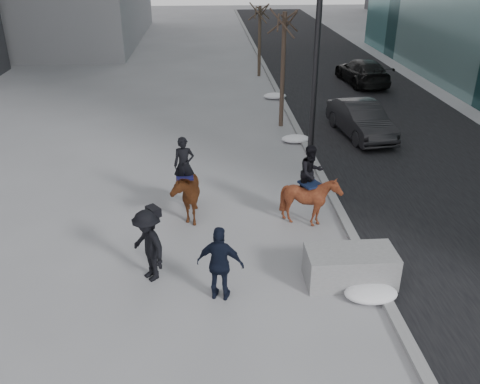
{
  "coord_description": "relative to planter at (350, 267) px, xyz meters",
  "views": [
    {
      "loc": [
        -0.76,
        -10.05,
        6.98
      ],
      "look_at": [
        0.0,
        1.2,
        1.5
      ],
      "focal_mm": 38.0,
      "sensor_mm": 36.0,
      "label": 1
    }
  ],
  "objects": [
    {
      "name": "car_near",
      "position": [
        3.03,
        9.81,
        0.28
      ],
      "size": [
        1.99,
        4.33,
        1.37
      ],
      "primitive_type": "imported",
      "rotation": [
        0.0,
        0.0,
        0.13
      ],
      "color": "black",
      "rests_on": "ground"
    },
    {
      "name": "curb",
      "position": [
        0.61,
        10.6,
        -0.34
      ],
      "size": [
        0.25,
        90.0,
        0.12
      ],
      "primitive_type": "cube",
      "color": "gray",
      "rests_on": "ground"
    },
    {
      "name": "tree_far",
      "position": [
        0.01,
        20.62,
        1.79
      ],
      "size": [
        1.2,
        1.2,
        4.38
      ],
      "primitive_type": null,
      "color": "#32261D",
      "rests_on": "ground"
    },
    {
      "name": "car_far",
      "position": [
        5.55,
        18.32,
        0.28
      ],
      "size": [
        2.28,
        4.84,
        1.37
      ],
      "primitive_type": "imported",
      "rotation": [
        0.0,
        0.0,
        3.22
      ],
      "color": "black",
      "rests_on": "ground"
    },
    {
      "name": "snow_piles",
      "position": [
        0.31,
        7.88,
        -0.26
      ],
      "size": [
        1.17,
        16.97,
        0.3
      ],
      "color": "white",
      "rests_on": "ground"
    },
    {
      "name": "camera_crew",
      "position": [
        -4.56,
        0.45,
        0.48
      ],
      "size": [
        1.19,
        1.3,
        1.75
      ],
      "color": "black",
      "rests_on": "ground"
    },
    {
      "name": "feeder",
      "position": [
        -2.96,
        -0.39,
        0.48
      ],
      "size": [
        1.1,
        0.98,
        1.75
      ],
      "color": "black",
      "rests_on": "ground"
    },
    {
      "name": "lamppost",
      "position": [
        0.21,
        5.88,
        4.59
      ],
      "size": [
        0.25,
        1.47,
        9.09
      ],
      "color": "black",
      "rests_on": "ground"
    },
    {
      "name": "road",
      "position": [
        4.61,
        10.6,
        -0.4
      ],
      "size": [
        8.0,
        90.0,
        0.01
      ],
      "primitive_type": "cube",
      "color": "black",
      "rests_on": "ground"
    },
    {
      "name": "mounted_left",
      "position": [
        -3.82,
        3.44,
        0.46
      ],
      "size": [
        0.91,
        1.83,
        2.31
      ],
      "color": "#4A250E",
      "rests_on": "ground"
    },
    {
      "name": "mounted_right",
      "position": [
        -0.4,
        2.76,
        0.5
      ],
      "size": [
        1.63,
        1.71,
        2.26
      ],
      "color": "#4A180E",
      "rests_on": "ground"
    },
    {
      "name": "planter",
      "position": [
        0.0,
        0.0,
        0.0
      ],
      "size": [
        2.01,
        1.01,
        0.81
      ],
      "primitive_type": "cube",
      "rotation": [
        0.0,
        0.0,
        0.0
      ],
      "color": "gray",
      "rests_on": "ground"
    },
    {
      "name": "ground",
      "position": [
        -2.39,
        0.6,
        -0.4
      ],
      "size": [
        120.0,
        120.0,
        0.0
      ],
      "primitive_type": "plane",
      "color": "gray",
      "rests_on": "ground"
    },
    {
      "name": "tree_near",
      "position": [
        0.01,
        11.29,
        2.19
      ],
      "size": [
        1.2,
        1.2,
        5.19
      ],
      "primitive_type": null,
      "color": "#382A21",
      "rests_on": "ground"
    }
  ]
}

